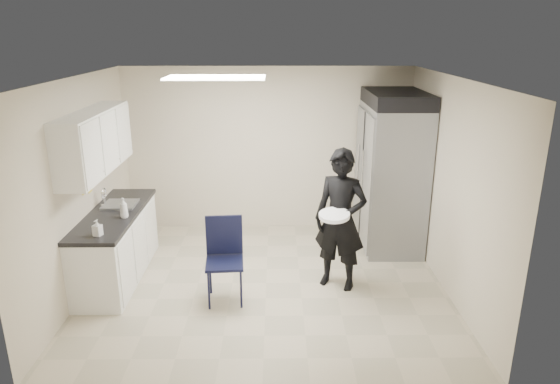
{
  "coord_description": "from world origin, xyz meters",
  "views": [
    {
      "loc": [
        0.13,
        -5.77,
        3.12
      ],
      "look_at": [
        0.18,
        0.2,
        1.17
      ],
      "focal_mm": 32.0,
      "sensor_mm": 36.0,
      "label": 1
    }
  ],
  "objects_px": {
    "commercial_fridge": "(391,177)",
    "man_tuxedo": "(340,220)",
    "lower_counter": "(117,247)",
    "folding_chair": "(225,263)"
  },
  "relations": [
    {
      "from": "lower_counter",
      "to": "commercial_fridge",
      "type": "xyz_separation_m",
      "value": [
        3.78,
        1.07,
        0.62
      ]
    },
    {
      "from": "commercial_fridge",
      "to": "man_tuxedo",
      "type": "height_order",
      "value": "commercial_fridge"
    },
    {
      "from": "lower_counter",
      "to": "commercial_fridge",
      "type": "height_order",
      "value": "commercial_fridge"
    },
    {
      "from": "lower_counter",
      "to": "man_tuxedo",
      "type": "distance_m",
      "value": 2.92
    },
    {
      "from": "lower_counter",
      "to": "man_tuxedo",
      "type": "xyz_separation_m",
      "value": [
        2.87,
        -0.25,
        0.46
      ]
    },
    {
      "from": "commercial_fridge",
      "to": "man_tuxedo",
      "type": "relative_size",
      "value": 1.18
    },
    {
      "from": "folding_chair",
      "to": "man_tuxedo",
      "type": "xyz_separation_m",
      "value": [
        1.4,
        0.37,
        0.4
      ]
    },
    {
      "from": "folding_chair",
      "to": "man_tuxedo",
      "type": "distance_m",
      "value": 1.5
    },
    {
      "from": "folding_chair",
      "to": "man_tuxedo",
      "type": "height_order",
      "value": "man_tuxedo"
    },
    {
      "from": "lower_counter",
      "to": "man_tuxedo",
      "type": "bearing_deg",
      "value": -5.06
    }
  ]
}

